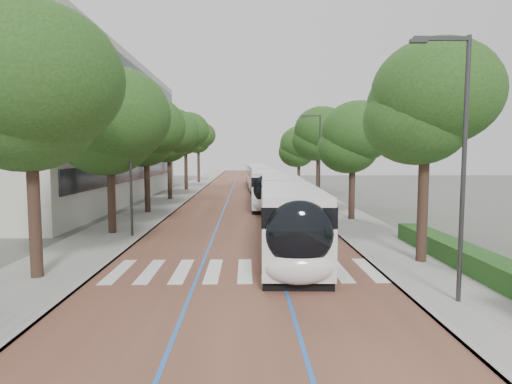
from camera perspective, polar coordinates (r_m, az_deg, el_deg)
ground at (r=16.37m, az=-2.21°, el=-11.42°), size 160.00×160.00×0.00m
road at (r=55.89m, az=-1.64°, el=0.26°), size 11.00×140.00×0.02m
sidewalk_left at (r=56.42m, az=-9.28°, el=0.29°), size 4.00×140.00×0.12m
sidewalk_right at (r=56.36m, az=6.01°, el=0.32°), size 4.00×140.00×0.12m
kerb_left at (r=56.19m, az=-7.36°, el=0.30°), size 0.20×140.00×0.14m
kerb_right at (r=56.14m, az=4.08°, el=0.32°), size 0.20×140.00×0.14m
zebra_crossing at (r=17.32m, az=-1.49°, el=-10.41°), size 10.55×3.60×0.01m
lane_line_left at (r=55.92m, az=-3.28°, el=0.27°), size 0.12×126.00×0.01m
lane_line_right at (r=55.91m, az=0.00°, el=0.28°), size 0.12×126.00×0.01m
office_building at (r=48.00m, az=-25.87°, el=7.34°), size 18.11×40.00×14.00m
hedge at (r=18.49m, az=27.61°, el=-8.41°), size 1.20×14.00×0.80m
streetlight_near at (r=14.22m, az=25.40°, el=5.29°), size 1.82×0.20×8.00m
streetlight_far at (r=38.24m, az=8.24°, el=5.24°), size 1.82×0.20×8.00m
lamp_post_left at (r=24.54m, az=-16.40°, el=3.61°), size 0.14×0.14×8.00m
trees_left at (r=37.80m, az=-13.34°, el=7.82°), size 6.43×60.67×9.50m
trees_right at (r=41.41m, az=9.05°, el=6.84°), size 5.96×47.57×8.91m
lead_bus at (r=22.65m, az=3.97°, el=-2.62°), size 3.23×18.48×3.20m
bus_queued_0 at (r=37.99m, az=1.29°, el=0.46°), size 2.70×12.43×3.20m
bus_queued_1 at (r=51.53m, az=0.54°, el=1.66°), size 2.95×12.48×3.20m
bus_queued_2 at (r=64.08m, az=-0.09°, el=2.31°), size 2.82×12.45×3.20m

